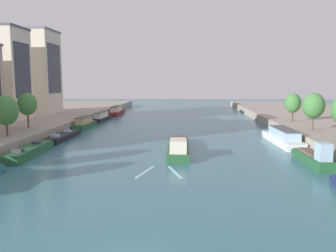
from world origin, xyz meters
TOP-DOWN VIEW (x-y plane):
  - barge_midriver at (1.95, 34.52)m, footprint 3.61×19.04m
  - wake_behind_barge at (0.08, 21.92)m, footprint 5.60×5.95m
  - moored_boat_left_lone at (-20.17, 30.25)m, footprint 2.95×13.95m
  - moored_boat_left_midway at (-20.42, 45.07)m, footprint 2.75×13.48m
  - moored_boat_left_upstream at (-20.91, 60.67)m, footprint 2.69×12.15m
  - moored_boat_left_second at (-20.76, 76.28)m, footprint 2.50×14.31m
  - moored_boat_left_gap_after at (-20.30, 94.69)m, footprint 3.37×16.65m
  - moored_boat_right_second at (20.09, 26.71)m, footprint 2.43×10.71m
  - moored_boat_right_end at (20.26, 42.66)m, footprint 3.79×16.77m
  - tree_left_second at (-26.36, 35.61)m, footprint 4.04×4.04m
  - tree_left_third at (-27.34, 45.42)m, footprint 3.61×3.61m
  - tree_right_second at (26.43, 45.69)m, footprint 4.00×4.00m
  - tree_right_by_lamp at (26.92, 60.07)m, footprint 3.50×3.50m
  - building_left_corner at (-40.79, 77.17)m, footprint 13.83×11.94m

SIDE VIEW (x-z plane):
  - wake_behind_barge at x=0.08m, z-range 0.00..0.03m
  - moored_boat_left_midway at x=-20.42m, z-range -0.52..1.60m
  - moored_boat_left_lone at x=-20.17m, z-range -0.52..1.90m
  - barge_midriver at x=1.95m, z-range -0.57..2.30m
  - moored_boat_right_second at x=20.09m, z-range -0.71..2.78m
  - moored_boat_left_second at x=-20.76m, z-range -0.21..2.38m
  - moored_boat_right_end at x=20.26m, z-range -0.23..2.59m
  - moored_boat_left_upstream at x=-20.91m, z-range -0.24..2.65m
  - moored_boat_left_gap_after at x=-20.30m, z-range -0.24..2.70m
  - tree_right_by_lamp at x=26.92m, z-range 3.04..9.34m
  - tree_left_second at x=-26.36m, z-range 2.96..9.64m
  - tree_right_second at x=26.43m, z-range 3.17..10.05m
  - tree_left_third at x=-27.34m, z-range 3.31..10.11m
  - building_left_corner at x=-40.79m, z-range 2.09..25.29m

